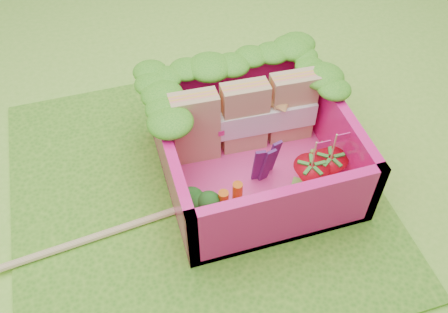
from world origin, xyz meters
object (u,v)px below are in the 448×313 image
strawberry_right (328,169)px  chopsticks (55,250)px  bento_box (255,147)px  sandwich_stack (245,117)px  broccoli (199,205)px  strawberry_left (310,177)px

strawberry_right → chopsticks: (-1.95, -0.01, -0.16)m
bento_box → sandwich_stack: 0.25m
sandwich_stack → broccoli: bearing=-131.3°
bento_box → strawberry_right: size_ratio=2.70×
chopsticks → sandwich_stack: bearing=19.3°
strawberry_right → bento_box: bearing=150.5°
broccoli → strawberry_right: bearing=4.2°
strawberry_right → broccoli: bearing=-175.8°
strawberry_left → strawberry_right: (0.16, 0.03, -0.00)m
broccoli → strawberry_left: 0.81m
broccoli → strawberry_left: (0.81, 0.04, -0.04)m
bento_box → broccoli: 0.61m
chopsticks → bento_box: bearing=10.6°
broccoli → strawberry_right: strawberry_right is taller
broccoli → sandwich_stack: bearing=48.7°
sandwich_stack → broccoli: size_ratio=3.18×
bento_box → strawberry_right: bento_box is taller
strawberry_left → chopsticks: strawberry_left is taller
sandwich_stack → strawberry_right: sandwich_stack is taller
bento_box → strawberry_right: (0.47, -0.26, -0.10)m
bento_box → strawberry_right: 0.55m
chopsticks → strawberry_left: bearing=-0.8°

